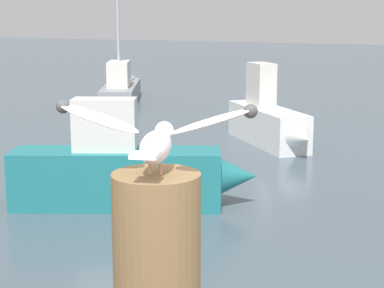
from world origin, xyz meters
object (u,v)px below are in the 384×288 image
Objects in this scene: seagull at (156,136)px; boat_white at (270,121)px; boat_grey at (122,88)px; boat_teal at (129,172)px.

seagull is 0.22× the size of boat_white.
boat_teal is (6.48, -9.73, 0.09)m from boat_grey.
boat_white is (-3.55, 10.86, -1.82)m from seagull.
seagull is 7.13m from boat_teal.
boat_grey is 11.69m from boat_teal.
boat_grey is at bearing 145.56° from boat_white.
boat_grey reaches higher than boat_white.
boat_teal is 1.23× the size of boat_white.
boat_teal is at bearing -92.74° from boat_white.
boat_teal is 5.12m from boat_white.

